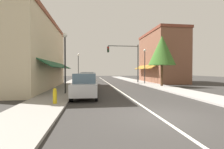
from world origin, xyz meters
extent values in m
plane|color=#33302D|center=(0.00, 18.00, 0.00)|extent=(80.00, 80.00, 0.00)
cube|color=gray|center=(-5.50, 18.00, 0.06)|extent=(2.60, 56.00, 0.12)
cube|color=#A39E99|center=(5.50, 18.00, 0.06)|extent=(2.60, 56.00, 0.12)
cube|color=silver|center=(0.00, 18.00, 0.00)|extent=(0.14, 52.00, 0.01)
cube|color=beige|center=(-8.81, 12.00, 3.51)|extent=(4.01, 14.00, 7.01)
cube|color=brown|center=(-8.81, 12.00, 7.21)|extent=(4.21, 14.20, 0.40)
cube|color=slate|center=(-6.86, 12.00, 1.40)|extent=(0.08, 10.64, 1.80)
cube|color=#194C2D|center=(-6.25, 12.00, 2.60)|extent=(1.27, 11.76, 0.73)
cube|color=slate|center=(-6.86, 8.92, 5.05)|extent=(0.08, 1.10, 1.30)
cube|color=slate|center=(-6.86, 15.08, 5.05)|extent=(0.08, 1.10, 1.30)
cube|color=brown|center=(9.17, 20.00, 4.02)|extent=(4.74, 10.00, 8.04)
cube|color=brown|center=(9.17, 20.00, 8.24)|extent=(4.94, 10.20, 0.40)
cube|color=slate|center=(6.86, 20.00, 1.40)|extent=(0.08, 7.60, 1.80)
cube|color=olive|center=(6.25, 20.00, 2.60)|extent=(1.27, 8.40, 0.73)
cube|color=slate|center=(6.86, 17.80, 5.79)|extent=(0.08, 1.10, 1.30)
cube|color=slate|center=(6.86, 22.20, 5.79)|extent=(0.08, 1.10, 1.30)
cube|color=#B7BABF|center=(-3.24, 5.36, 0.71)|extent=(1.84, 4.15, 0.80)
cube|color=slate|center=(-3.24, 5.26, 1.44)|extent=(1.58, 2.04, 0.66)
cylinder|color=black|center=(-3.99, 6.73, 0.31)|extent=(0.22, 0.63, 0.62)
cylinder|color=black|center=(-2.41, 6.69, 0.31)|extent=(0.22, 0.63, 0.62)
cylinder|color=black|center=(-4.07, 4.03, 0.31)|extent=(0.22, 0.63, 0.62)
cylinder|color=black|center=(-2.49, 3.98, 0.31)|extent=(0.22, 0.63, 0.62)
cube|color=silver|center=(-3.10, 10.53, 0.71)|extent=(1.73, 4.11, 0.80)
cube|color=slate|center=(-3.10, 10.43, 1.44)|extent=(1.53, 2.00, 0.66)
cylinder|color=black|center=(-3.89, 11.89, 0.31)|extent=(0.20, 0.62, 0.62)
cylinder|color=black|center=(-2.31, 11.89, 0.31)|extent=(0.20, 0.62, 0.62)
cylinder|color=black|center=(-3.90, 9.18, 0.31)|extent=(0.20, 0.62, 0.62)
cylinder|color=black|center=(-2.31, 9.18, 0.31)|extent=(0.20, 0.62, 0.62)
cube|color=maroon|center=(-3.20, 16.00, 0.71)|extent=(1.73, 4.11, 0.80)
cube|color=slate|center=(-3.20, 15.90, 1.44)|extent=(1.53, 2.00, 0.66)
cylinder|color=black|center=(-3.99, 17.35, 0.31)|extent=(0.20, 0.62, 0.62)
cylinder|color=black|center=(-2.41, 17.35, 0.31)|extent=(0.20, 0.62, 0.62)
cylinder|color=black|center=(-3.98, 14.64, 0.31)|extent=(0.20, 0.62, 0.62)
cylinder|color=black|center=(-2.40, 14.65, 0.31)|extent=(0.20, 0.62, 0.62)
cylinder|color=#333333|center=(4.80, 19.12, 3.07)|extent=(0.18, 0.18, 6.14)
cylinder|color=#333333|center=(2.37, 19.12, 5.89)|extent=(4.86, 0.12, 0.12)
cube|color=black|center=(-0.06, 18.94, 5.29)|extent=(0.30, 0.24, 0.90)
sphere|color=red|center=(-0.06, 18.81, 5.57)|extent=(0.20, 0.20, 0.20)
sphere|color=#3D2D0C|center=(-0.06, 18.81, 5.29)|extent=(0.20, 0.20, 0.20)
sphere|color=#0C3316|center=(-0.06, 18.81, 5.01)|extent=(0.20, 0.20, 0.20)
cylinder|color=black|center=(-4.89, 7.25, 2.34)|extent=(0.12, 0.12, 4.68)
sphere|color=white|center=(-4.89, 7.25, 4.86)|extent=(0.36, 0.36, 0.36)
cylinder|color=black|center=(5.11, 16.71, 2.39)|extent=(0.12, 0.12, 4.79)
sphere|color=white|center=(5.11, 16.71, 4.97)|extent=(0.36, 0.36, 0.36)
cylinder|color=black|center=(-4.97, 24.11, 2.36)|extent=(0.12, 0.12, 4.72)
sphere|color=white|center=(-4.97, 24.11, 4.90)|extent=(0.36, 0.36, 0.36)
cylinder|color=#4C331E|center=(5.87, 12.59, 1.58)|extent=(0.30, 0.30, 3.16)
cone|color=#386626|center=(5.87, 12.59, 4.47)|extent=(3.28, 3.28, 3.61)
cylinder|color=gold|center=(-4.85, 2.95, 0.47)|extent=(0.22, 0.22, 0.70)
sphere|color=gold|center=(-4.85, 2.95, 0.89)|extent=(0.20, 0.20, 0.20)
camera|label=1|loc=(-2.89, -6.62, 1.96)|focal=26.44mm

